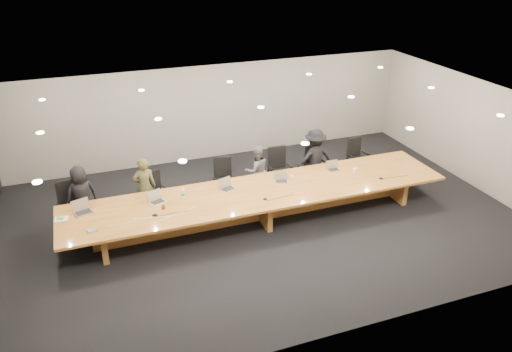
# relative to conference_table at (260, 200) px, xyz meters

# --- Properties ---
(ground) EXTENTS (12.00, 12.00, 0.00)m
(ground) POSITION_rel_conference_table_xyz_m (0.00, 0.00, -0.52)
(ground) COLOR black
(ground) RESTS_ON ground
(back_wall) EXTENTS (12.00, 0.02, 2.80)m
(back_wall) POSITION_rel_conference_table_xyz_m (0.00, 4.00, 0.88)
(back_wall) COLOR #B2AEA2
(back_wall) RESTS_ON ground
(conference_table) EXTENTS (9.00, 1.80, 0.75)m
(conference_table) POSITION_rel_conference_table_xyz_m (0.00, 0.00, 0.00)
(conference_table) COLOR #985B21
(conference_table) RESTS_ON ground
(chair_far_left) EXTENTS (0.68, 0.68, 1.09)m
(chair_far_left) POSITION_rel_conference_table_xyz_m (-4.15, 1.23, 0.03)
(chair_far_left) COLOR black
(chair_far_left) RESTS_ON ground
(chair_left) EXTENTS (0.65, 0.65, 1.03)m
(chair_left) POSITION_rel_conference_table_xyz_m (-2.21, 1.21, -0.00)
(chair_left) COLOR black
(chair_left) RESTS_ON ground
(chair_mid_left) EXTENTS (0.64, 0.64, 1.08)m
(chair_mid_left) POSITION_rel_conference_table_xyz_m (-0.49, 1.34, 0.02)
(chair_mid_left) COLOR black
(chair_mid_left) RESTS_ON ground
(chair_mid_right) EXTENTS (0.62, 0.62, 1.16)m
(chair_mid_right) POSITION_rel_conference_table_xyz_m (1.02, 1.28, 0.06)
(chair_mid_right) COLOR black
(chair_mid_right) RESTS_ON ground
(chair_right) EXTENTS (0.60, 0.60, 1.10)m
(chair_right) POSITION_rel_conference_table_xyz_m (2.04, 1.24, 0.03)
(chair_right) COLOR black
(chair_right) RESTS_ON ground
(chair_far_right) EXTENTS (0.64, 0.64, 1.09)m
(chair_far_right) POSITION_rel_conference_table_xyz_m (3.41, 1.33, 0.03)
(chair_far_right) COLOR black
(chair_far_right) RESTS_ON ground
(person_a) EXTENTS (0.82, 0.66, 1.45)m
(person_a) POSITION_rel_conference_table_xyz_m (-3.90, 1.23, 0.21)
(person_a) COLOR black
(person_a) RESTS_ON ground
(person_b) EXTENTS (0.55, 0.38, 1.48)m
(person_b) POSITION_rel_conference_table_xyz_m (-2.48, 1.15, 0.22)
(person_b) COLOR #404023
(person_b) RESTS_ON ground
(person_c) EXTENTS (0.66, 0.52, 1.33)m
(person_c) POSITION_rel_conference_table_xyz_m (0.37, 1.24, 0.15)
(person_c) COLOR #5C5C5F
(person_c) RESTS_ON ground
(person_d) EXTENTS (1.02, 0.59, 1.56)m
(person_d) POSITION_rel_conference_table_xyz_m (2.01, 1.24, 0.26)
(person_d) COLOR black
(person_d) RESTS_ON ground
(laptop_a) EXTENTS (0.44, 0.37, 0.29)m
(laptop_a) POSITION_rel_conference_table_xyz_m (-3.90, 0.35, 0.37)
(laptop_a) COLOR tan
(laptop_a) RESTS_ON conference_table
(laptop_b) EXTENTS (0.41, 0.36, 0.27)m
(laptop_b) POSITION_rel_conference_table_xyz_m (-2.33, 0.27, 0.36)
(laptop_b) COLOR beige
(laptop_b) RESTS_ON conference_table
(laptop_c) EXTENTS (0.41, 0.36, 0.27)m
(laptop_c) POSITION_rel_conference_table_xyz_m (-0.68, 0.33, 0.37)
(laptop_c) COLOR #BDB290
(laptop_c) RESTS_ON conference_table
(laptop_d) EXTENTS (0.37, 0.31, 0.25)m
(laptop_d) POSITION_rel_conference_table_xyz_m (0.64, 0.27, 0.36)
(laptop_d) COLOR tan
(laptop_d) RESTS_ON conference_table
(laptop_e) EXTENTS (0.30, 0.22, 0.24)m
(laptop_e) POSITION_rel_conference_table_xyz_m (2.13, 0.42, 0.35)
(laptop_e) COLOR #BAA98E
(laptop_e) RESTS_ON conference_table
(water_bottle) EXTENTS (0.09, 0.09, 0.25)m
(water_bottle) POSITION_rel_conference_table_xyz_m (-1.76, 0.24, 0.35)
(water_bottle) COLOR silver
(water_bottle) RESTS_ON conference_table
(amber_mug) EXTENTS (0.07, 0.07, 0.09)m
(amber_mug) POSITION_rel_conference_table_xyz_m (-2.27, -0.06, 0.27)
(amber_mug) COLOR maroon
(amber_mug) RESTS_ON conference_table
(paper_cup_near) EXTENTS (0.10, 0.10, 0.09)m
(paper_cup_near) POSITION_rel_conference_table_xyz_m (0.95, 0.32, 0.27)
(paper_cup_near) COLOR silver
(paper_cup_near) RESTS_ON conference_table
(paper_cup_far) EXTENTS (0.10, 0.10, 0.10)m
(paper_cup_far) POSITION_rel_conference_table_xyz_m (2.56, 0.14, 0.28)
(paper_cup_far) COLOR white
(paper_cup_far) RESTS_ON conference_table
(notepad) EXTENTS (0.30, 0.25, 0.02)m
(notepad) POSITION_rel_conference_table_xyz_m (-4.35, 0.24, 0.24)
(notepad) COLOR white
(notepad) RESTS_ON conference_table
(lime_gadget) EXTENTS (0.17, 0.13, 0.02)m
(lime_gadget) POSITION_rel_conference_table_xyz_m (-4.36, 0.25, 0.26)
(lime_gadget) COLOR #51C835
(lime_gadget) RESTS_ON notepad
(av_box) EXTENTS (0.23, 0.19, 0.03)m
(av_box) POSITION_rel_conference_table_xyz_m (-3.77, -0.44, 0.24)
(av_box) COLOR #AFAFB4
(av_box) RESTS_ON conference_table
(mic_left) EXTENTS (0.15, 0.15, 0.03)m
(mic_left) POSITION_rel_conference_table_xyz_m (-2.49, -0.27, 0.25)
(mic_left) COLOR black
(mic_left) RESTS_ON conference_table
(mic_center) EXTENTS (0.14, 0.14, 0.03)m
(mic_center) POSITION_rel_conference_table_xyz_m (-0.04, -0.41, 0.24)
(mic_center) COLOR black
(mic_center) RESTS_ON conference_table
(mic_right) EXTENTS (0.13, 0.13, 0.03)m
(mic_right) POSITION_rel_conference_table_xyz_m (2.99, -0.41, 0.24)
(mic_right) COLOR black
(mic_right) RESTS_ON conference_table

